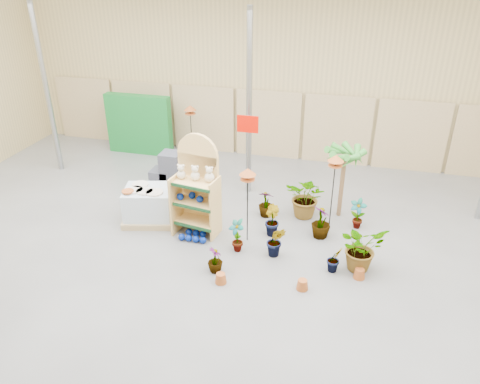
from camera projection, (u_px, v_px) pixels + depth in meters
The scene contains 23 objects.
room at pixel (217, 147), 8.88m from camera, with size 15.20×12.10×4.70m.
display_shelf at pixel (198, 189), 9.98m from camera, with size 1.01×0.73×2.23m.
teddy_bears at pixel (196, 174), 9.70m from camera, with size 0.82×0.21×0.34m.
gazing_balls_shelf at pixel (196, 197), 9.93m from camera, with size 0.82×0.28×0.16m.
gazing_balls_floor at pixel (194, 236), 10.05m from camera, with size 0.63×0.39×0.15m.
pallet_stack at pixel (149, 205), 10.61m from camera, with size 1.33×1.19×0.84m.
charcoal_planters at pixel (168, 173), 12.08m from camera, with size 0.80×0.50×1.00m.
trellis_stock at pixel (139, 125), 14.02m from camera, with size 2.00×0.30×1.80m, color #106323.
offer_sign at pixel (248, 141), 10.93m from camera, with size 0.50×0.08×2.20m.
bird_table_front at pixel (248, 174), 9.34m from camera, with size 0.34×0.34×1.69m.
bird_table_right at pixel (336, 161), 9.69m from camera, with size 0.34×0.34×1.79m.
bird_table_back at pixel (190, 110), 12.96m from camera, with size 0.34×0.34×1.75m.
palm at pixel (345, 154), 10.30m from camera, with size 0.70×0.70×1.81m.
potted_plant_0 at pixel (237, 235), 9.54m from camera, with size 0.39×0.26×0.73m, color #308029.
potted_plant_1 at pixel (276, 241), 9.38m from camera, with size 0.38×0.31×0.69m, color #308029.
potted_plant_3 at pixel (321, 222), 10.01m from camera, with size 0.41×0.41×0.74m, color #308029.
potted_plant_4 at pixel (357, 214), 10.34m from camera, with size 0.37×0.25×0.71m, color #308029.
potted_plant_5 at pixel (272, 220), 10.11m from camera, with size 0.38×0.30×0.69m, color #308029.
potted_plant_6 at pixel (307, 197), 10.72m from camera, with size 0.92×0.79×1.02m, color #308029.
potted_plant_7 at pixel (215, 260), 8.95m from camera, with size 0.29×0.29×0.52m, color #308029.
potted_plant_9 at pixel (335, 259), 8.96m from camera, with size 0.30×0.25×0.55m, color #308029.
potted_plant_10 at pixel (361, 247), 8.96m from camera, with size 0.86×0.74×0.95m, color #308029.
potted_plant_11 at pixel (266, 203), 10.84m from camera, with size 0.36×0.36×0.65m, color #308029.
Camera 1 is at (2.52, -6.99, 5.52)m, focal length 35.00 mm.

